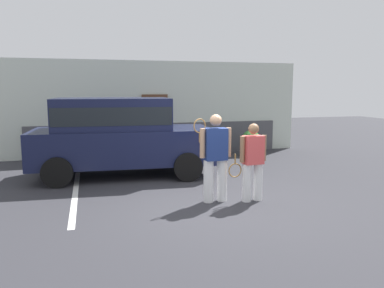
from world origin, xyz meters
The scene contains 7 objects.
ground_plane centered at (0.00, 0.00, 0.00)m, with size 40.00×40.00×0.00m, color #2D2D33.
parking_stripe_0 centered at (-2.69, 1.50, 0.00)m, with size 0.12×4.40×0.01m, color silver.
house_frontage centered at (0.00, 6.17, 1.52)m, with size 10.47×0.40×3.25m.
parked_suv centered at (-1.59, 3.04, 1.15)m, with size 4.72×2.42×2.05m.
tennis_player_man centered at (0.09, 0.17, 0.93)m, with size 0.80×0.28×1.78m.
tennis_player_woman centered at (0.84, 0.01, 0.83)m, with size 0.86×0.28×1.60m.
potted_plant_by_porch centered at (3.05, 4.96, 0.48)m, with size 0.66×0.66×0.87m.
Camera 1 is at (-2.34, -6.83, 2.28)m, focal length 34.92 mm.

